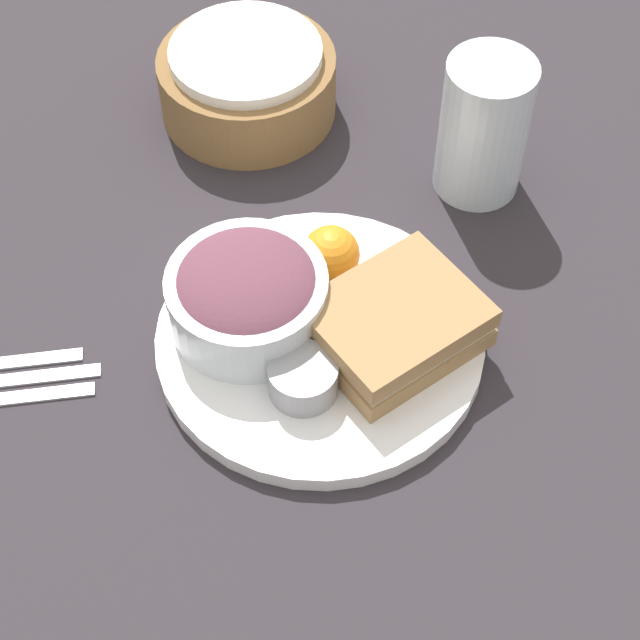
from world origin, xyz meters
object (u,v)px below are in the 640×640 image
sandwich (395,324)px  bread_basket (252,80)px  plate (320,340)px  salad_bowl (247,294)px  dressing_cup (303,378)px  drink_glass (484,128)px

sandwich → bread_basket: (-0.05, 0.32, -0.00)m
bread_basket → plate: bearing=-90.9°
salad_bowl → dressing_cup: 0.09m
plate → drink_glass: size_ratio=1.99×
salad_bowl → bread_basket: (0.06, 0.27, -0.01)m
bread_basket → sandwich: bearing=-80.6°
plate → sandwich: bearing=-19.4°
dressing_cup → drink_glass: drink_glass is taller
plate → drink_glass: 0.25m
dressing_cup → bread_basket: 0.35m
dressing_cup → drink_glass: 0.30m
sandwich → dressing_cup: sandwich is taller
salad_bowl → drink_glass: 0.27m
plate → sandwich: 0.07m
drink_glass → salad_bowl: bearing=-153.3°
plate → salad_bowl: salad_bowl is taller
salad_bowl → bread_basket: 0.28m
salad_bowl → bread_basket: size_ratio=0.77×
plate → drink_glass: bearing=38.8°
salad_bowl → dressing_cup: size_ratio=2.37×
plate → bread_basket: size_ratio=1.58×
salad_bowl → dressing_cup: bearing=-70.4°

